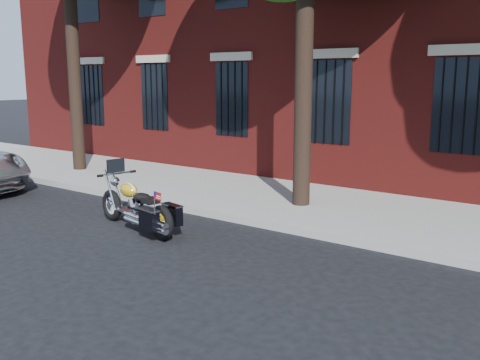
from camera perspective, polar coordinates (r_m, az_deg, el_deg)
The scene contains 4 objects.
ground at distance 9.45m, azimuth -5.16°, elevation -6.30°, with size 120.00×120.00×0.00m, color black.
curb at distance 10.45m, azimuth -0.11°, elevation -4.15°, with size 40.00×0.16×0.15m, color gray.
sidewalk at distance 11.96m, azimuth 5.30°, elevation -2.27°, with size 40.00×3.60×0.15m, color gray.
motorcycle at distance 9.96m, azimuth -10.79°, elevation -3.03°, with size 2.39×1.01×1.25m.
Camera 1 is at (6.05, -6.70, 2.77)m, focal length 40.00 mm.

